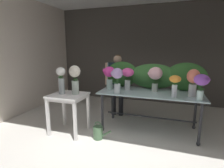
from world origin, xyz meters
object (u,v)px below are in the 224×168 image
Objects in this scene: florist at (117,78)px; vase_white_roses_tall at (61,80)px; side_table_white at (68,100)px; vase_sunset_carnations at (175,84)px; vase_cream_lisianthus_tall at (75,77)px; vase_fuchsia_hydrangea at (128,76)px; vase_coral_dahlias at (193,81)px; vase_blush_anemones at (155,75)px; display_table_glass at (150,98)px; vase_magenta_stock at (109,75)px; watering_can at (98,132)px; vase_violet_lilies at (202,83)px; vase_lilac_snapdragons at (117,78)px.

florist is 2.91× the size of vase_white_roses_tall.
vase_sunset_carnations is at bearing 9.90° from side_table_white.
side_table_white is 0.47m from vase_cream_lisianthus_tall.
vase_fuchsia_hydrangea is at bearing -55.54° from florist.
vase_fuchsia_hydrangea is at bearing 174.65° from vase_coral_dahlias.
vase_blush_anemones is 1.24× the size of vase_sunset_carnations.
side_table_white is 2.37m from vase_coral_dahlias.
vase_magenta_stock is at bearing -177.81° from display_table_glass.
vase_blush_anemones reaches higher than watering_can.
vase_magenta_stock is 0.99m from vase_white_roses_tall.
vase_violet_lilies is 1.75m from vase_magenta_stock.
vase_blush_anemones is 1.58m from watering_can.
vase_coral_dahlias is 0.89× the size of vase_cream_lisianthus_tall.
vase_blush_anemones is 1.41× the size of watering_can.
vase_blush_anemones is at bearing 41.17° from display_table_glass.
vase_blush_anemones reaches higher than vase_sunset_carnations.
watering_can is (0.52, -0.13, -1.00)m from vase_cream_lisianthus_tall.
vase_cream_lisianthus_tall reaches higher than vase_sunset_carnations.
vase_cream_lisianthus_tall is at bearing -157.49° from display_table_glass.
display_table_glass is at bearing 147.43° from vase_sunset_carnations.
vase_blush_anemones is at bearing 39.37° from watering_can.
florist is 3.08× the size of vase_lilac_snapdragons.
vase_violet_lilies reaches higher than vase_sunset_carnations.
side_table_white is at bearing -163.18° from vase_lilac_snapdragons.
vase_white_roses_tall reaches higher than watering_can.
vase_magenta_stock is 1.33m from vase_sunset_carnations.
vase_blush_anemones is (0.08, 0.07, 0.45)m from display_table_glass.
vase_white_roses_tall is at bearing -157.99° from vase_blush_anemones.
display_table_glass is 3.83× the size of vase_white_roses_tall.
vase_lilac_snapdragons is at bearing -179.85° from vase_violet_lilies.
vase_cream_lisianthus_tall is (-2.13, -0.47, 0.02)m from vase_coral_dahlias.
display_table_glass is 4.33× the size of vase_fuchsia_hydrangea.
vase_magenta_stock is at bearing 129.85° from vase_lilac_snapdragons.
display_table_glass is 0.81m from vase_lilac_snapdragons.
vase_lilac_snapdragons is at bearing 14.78° from vase_white_roses_tall.
vase_blush_anemones is at bearing 152.04° from vase_violet_lilies.
side_table_white is at bearing -173.23° from vase_violet_lilies.
florist is at bearing 151.36° from vase_violet_lilies.
vase_cream_lisianthus_tall is at bearing -113.04° from florist.
vase_sunset_carnations is 1.85m from vase_cream_lisianthus_tall.
vase_lilac_snapdragons is at bearing -176.45° from vase_sunset_carnations.
vase_cream_lisianthus_tall is 1.14m from watering_can.
watering_can is at bearing -168.51° from vase_violet_lilies.
vase_fuchsia_hydrangea is 0.82× the size of vase_cream_lisianthus_tall.
vase_lilac_snapdragons is 0.88× the size of vase_cream_lisianthus_tall.
vase_cream_lisianthus_tall is (-0.90, -0.58, 0.01)m from vase_fuchsia_hydrangea.
vase_sunset_carnations is (0.92, -0.30, -0.05)m from vase_fuchsia_hydrangea.
vase_sunset_carnations is 1.13× the size of watering_can.
vase_violet_lilies is 0.90× the size of vase_coral_dahlias.
watering_can is at bearing -4.80° from vase_white_roses_tall.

